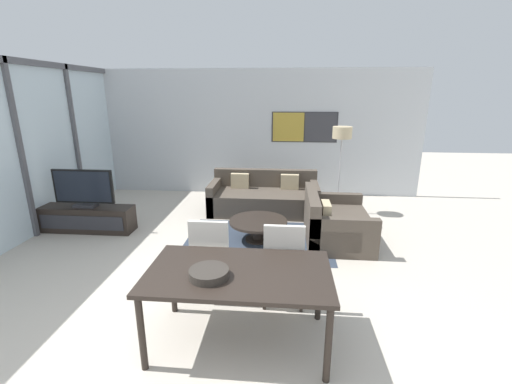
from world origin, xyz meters
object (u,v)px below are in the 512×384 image
at_px(sofa_main, 264,198).
at_px(dining_table, 239,278).
at_px(television, 84,189).
at_px(dining_chair_left, 212,255).
at_px(dining_chair_centre, 284,260).
at_px(coffee_table, 258,225).
at_px(tv_console, 88,219).
at_px(floor_lamp, 342,139).
at_px(fruit_bowl, 209,273).
at_px(sofa_side, 332,224).

height_order(sofa_main, dining_table, sofa_main).
distance_m(television, dining_chair_left, 3.13).
bearing_deg(television, dining_chair_centre, -28.96).
height_order(television, dining_chair_left, television).
bearing_deg(coffee_table, television, 177.11).
height_order(dining_table, dining_chair_centre, dining_chair_centre).
relative_size(tv_console, floor_lamp, 0.92).
distance_m(tv_console, television, 0.53).
xyz_separation_m(sofa_main, coffee_table, (0.00, -1.45, -0.01)).
relative_size(television, fruit_bowl, 2.98).
xyz_separation_m(coffee_table, dining_chair_centre, (0.41, -1.71, 0.29)).
distance_m(sofa_main, fruit_bowl, 3.97).
relative_size(tv_console, sofa_side, 1.12).
xyz_separation_m(coffee_table, fruit_bowl, (-0.23, -2.47, 0.54)).
distance_m(tv_console, sofa_side, 4.11).
distance_m(coffee_table, fruit_bowl, 2.54).
bearing_deg(sofa_side, television, 89.68).
distance_m(tv_console, sofa_main, 3.21).
bearing_deg(tv_console, floor_lamp, 16.53).
bearing_deg(coffee_table, tv_console, 177.13).
bearing_deg(dining_table, tv_console, 139.87).
distance_m(television, sofa_main, 3.25).
bearing_deg(dining_chair_left, dining_chair_centre, -3.72).
distance_m(dining_chair_left, dining_chair_centre, 0.80).
relative_size(tv_console, fruit_bowl, 4.52).
distance_m(coffee_table, floor_lamp, 2.37).
bearing_deg(tv_console, sofa_side, -0.31).
relative_size(television, dining_chair_left, 1.03).
height_order(television, fruit_bowl, television).
height_order(coffee_table, dining_table, dining_table).
relative_size(television, floor_lamp, 0.61).
bearing_deg(dining_chair_centre, tv_console, 151.06).
xyz_separation_m(dining_chair_left, fruit_bowl, (0.16, -0.82, 0.24)).
bearing_deg(dining_chair_left, sofa_main, 82.86).
bearing_deg(sofa_main, fruit_bowl, -93.33).
height_order(coffee_table, dining_chair_centre, dining_chair_centre).
bearing_deg(tv_console, sofa_main, 23.96).
relative_size(sofa_main, dining_table, 1.27).
height_order(sofa_main, dining_chair_left, dining_chair_left).
xyz_separation_m(sofa_main, sofa_side, (1.18, -1.33, 0.00)).
bearing_deg(sofa_side, floor_lamp, -11.49).
bearing_deg(television, fruit_bowl, -44.08).
bearing_deg(television, coffee_table, -2.89).
distance_m(coffee_table, dining_table, 2.38).
distance_m(sofa_main, floor_lamp, 1.87).
bearing_deg(fruit_bowl, coffee_table, 84.72).
relative_size(coffee_table, fruit_bowl, 2.67).
distance_m(fruit_bowl, floor_lamp, 4.31).
bearing_deg(sofa_main, floor_lamp, -0.14).
bearing_deg(dining_table, floor_lamp, 69.25).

